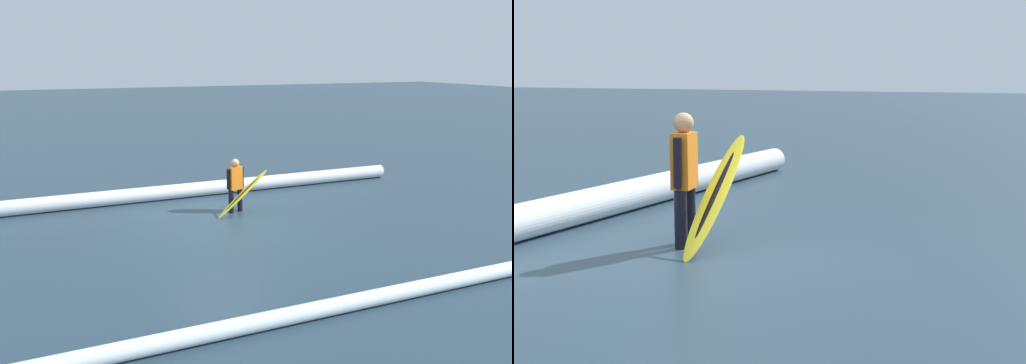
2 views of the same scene
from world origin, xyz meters
TOP-DOWN VIEW (x-y plane):
  - ground_plane at (0.00, 0.00)m, footprint 121.25×121.25m
  - surfer at (-0.66, -0.65)m, footprint 0.51×0.27m
  - surfboard at (-0.74, -0.31)m, footprint 1.44×0.34m

SIDE VIEW (x-z plane):
  - ground_plane at x=0.00m, z-range 0.00..0.00m
  - surfboard at x=-0.74m, z-range -0.01..1.18m
  - surfer at x=-0.66m, z-range 0.08..1.54m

